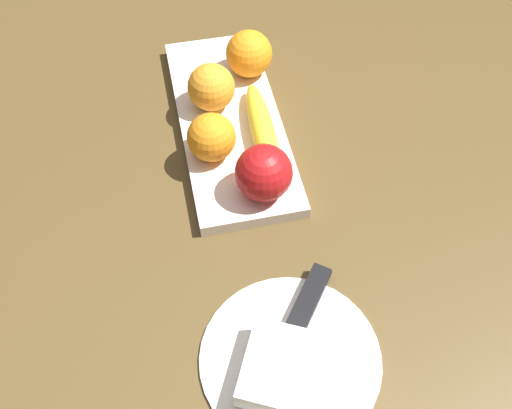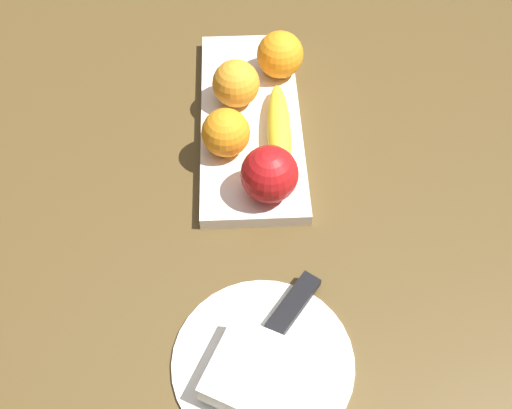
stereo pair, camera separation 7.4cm
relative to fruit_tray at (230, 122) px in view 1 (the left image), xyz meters
The scene contains 10 objects.
ground_plane 0.04m from the fruit_tray, 68.12° to the left, with size 2.40×2.40×0.00m, color brown.
fruit_tray is the anchor object (origin of this frame).
apple 0.15m from the fruit_tray, ahead, with size 0.08×0.08×0.08m, color #B11517.
banana 0.07m from the fruit_tray, 39.49° to the left, with size 0.19×0.03×0.03m, color yellow.
orange_near_apple 0.12m from the fruit_tray, 152.27° to the left, with size 0.07×0.07×0.07m, color orange.
orange_near_banana 0.06m from the fruit_tray, 147.86° to the right, with size 0.07×0.07×0.07m, color orange.
orange_center 0.09m from the fruit_tray, 29.09° to the right, with size 0.07×0.07×0.07m, color orange.
dinner_plate 0.37m from the fruit_tray, ahead, with size 0.21×0.21×0.01m, color white.
folded_napkin 0.40m from the fruit_tray, ahead, with size 0.09×0.12×0.03m, color white.
knife 0.32m from the fruit_tray, ahead, with size 0.16×0.13×0.01m.
Camera 1 is at (0.60, -0.13, 0.65)m, focal length 41.44 mm.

